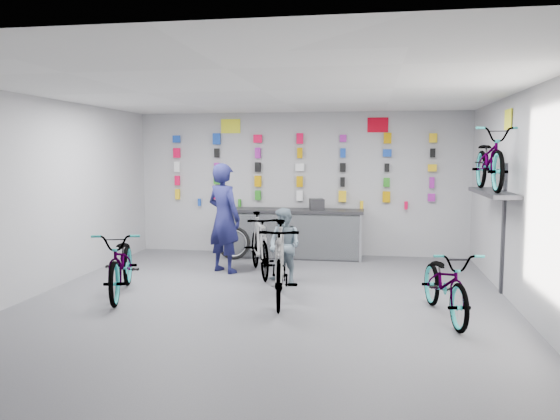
% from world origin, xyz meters
% --- Properties ---
extents(floor, '(8.00, 8.00, 0.00)m').
position_xyz_m(floor, '(0.00, 0.00, 0.00)').
color(floor, '#505055').
rests_on(floor, ground).
extents(ceiling, '(8.00, 8.00, 0.00)m').
position_xyz_m(ceiling, '(0.00, 0.00, 3.00)').
color(ceiling, white).
rests_on(ceiling, wall_back).
extents(wall_back, '(7.00, 0.00, 7.00)m').
position_xyz_m(wall_back, '(0.00, 4.00, 1.50)').
color(wall_back, '#AEAEB0').
rests_on(wall_back, floor).
extents(wall_front, '(7.00, 0.00, 7.00)m').
position_xyz_m(wall_front, '(0.00, -4.00, 1.50)').
color(wall_front, '#AEAEB0').
rests_on(wall_front, floor).
extents(wall_left, '(0.00, 8.00, 8.00)m').
position_xyz_m(wall_left, '(-3.50, 0.00, 1.50)').
color(wall_left, '#AEAEB0').
rests_on(wall_left, floor).
extents(wall_right, '(0.00, 8.00, 8.00)m').
position_xyz_m(wall_right, '(3.50, 0.00, 1.50)').
color(wall_right, '#AEAEB0').
rests_on(wall_right, floor).
extents(counter, '(2.70, 0.66, 1.00)m').
position_xyz_m(counter, '(0.00, 3.54, 0.49)').
color(counter, black).
rests_on(counter, floor).
extents(merch_wall, '(5.56, 0.08, 1.57)m').
position_xyz_m(merch_wall, '(-0.04, 3.93, 1.80)').
color(merch_wall, yellow).
rests_on(merch_wall, wall_back).
extents(wall_bracket, '(0.39, 1.90, 2.00)m').
position_xyz_m(wall_bracket, '(3.33, 1.20, 1.46)').
color(wall_bracket, '#333338').
rests_on(wall_bracket, wall_right).
extents(sign_left, '(0.42, 0.02, 0.30)m').
position_xyz_m(sign_left, '(-1.50, 3.98, 2.72)').
color(sign_left, yellow).
rests_on(sign_left, wall_back).
extents(sign_right, '(0.42, 0.02, 0.30)m').
position_xyz_m(sign_right, '(1.60, 3.98, 2.72)').
color(sign_right, red).
rests_on(sign_right, wall_back).
extents(sign_side, '(0.02, 0.40, 0.30)m').
position_xyz_m(sign_side, '(3.48, 1.20, 2.65)').
color(sign_side, yellow).
rests_on(sign_side, wall_right).
extents(bike_left, '(1.21, 2.03, 1.01)m').
position_xyz_m(bike_left, '(-2.21, 0.13, 0.50)').
color(bike_left, gray).
rests_on(bike_left, floor).
extents(bike_center, '(0.80, 1.99, 1.16)m').
position_xyz_m(bike_center, '(0.20, 0.18, 0.58)').
color(bike_center, gray).
rests_on(bike_center, floor).
extents(bike_right, '(0.91, 1.85, 0.93)m').
position_xyz_m(bike_right, '(2.46, -0.24, 0.47)').
color(bike_right, gray).
rests_on(bike_right, floor).
extents(bike_service, '(1.11, 1.89, 1.10)m').
position_xyz_m(bike_service, '(-0.44, 1.84, 0.55)').
color(bike_service, gray).
rests_on(bike_service, floor).
extents(bike_wall, '(0.63, 1.80, 0.95)m').
position_xyz_m(bike_wall, '(3.25, 1.20, 2.05)').
color(bike_wall, gray).
rests_on(bike_wall, wall_bracket).
extents(clerk, '(0.86, 0.77, 1.97)m').
position_xyz_m(clerk, '(-1.12, 1.97, 0.98)').
color(clerk, '#161747').
rests_on(clerk, floor).
extents(customer, '(0.76, 0.72, 1.25)m').
position_xyz_m(customer, '(0.08, 1.33, 0.62)').
color(customer, slate).
rests_on(customer, floor).
extents(spare_wheel, '(0.68, 0.24, 0.67)m').
position_xyz_m(spare_wheel, '(-1.25, 3.17, 0.33)').
color(spare_wheel, black).
rests_on(spare_wheel, floor).
extents(register, '(0.35, 0.36, 0.22)m').
position_xyz_m(register, '(0.40, 3.55, 1.11)').
color(register, black).
rests_on(register, counter).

